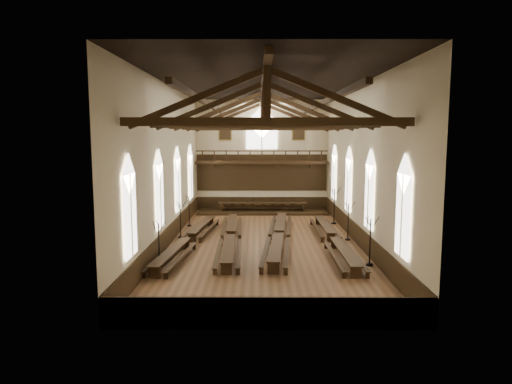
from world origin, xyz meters
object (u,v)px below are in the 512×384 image
refectory_row_c (279,234)px  candelabrum_left_near (159,253)px  dais (263,212)px  candelabrum_left_mid (181,227)px  refectory_row_b (230,235)px  refectory_row_d (333,238)px  candelabrum_left_far (189,217)px  high_table (263,204)px  candelabrum_right_mid (348,229)px  refectory_row_a (189,238)px  candelabrum_right_far (334,213)px  candelabrum_right_near (370,251)px

refectory_row_c → candelabrum_left_near: candelabrum_left_near is taller
dais → candelabrum_left_mid: size_ratio=4.58×
refectory_row_b → refectory_row_d: refectory_row_b is taller
refectory_row_b → candelabrum_left_far: (-3.43, 5.47, 0.21)m
high_table → candelabrum_left_mid: 11.33m
candelabrum_right_mid → candelabrum_left_near: bearing=-151.4°
refectory_row_d → candelabrum_left_far: size_ratio=5.86×
candelabrum_left_mid → refectory_row_b: bearing=-24.2°
refectory_row_a → refectory_row_c: size_ratio=0.96×
candelabrum_right_far → dais: bearing=137.6°
refectory_row_c → candelabrum_left_far: bearing=141.3°
candelabrum_right_mid → refectory_row_a: bearing=-171.1°
dais → candelabrum_right_near: candelabrum_right_near is taller
candelabrum_left_near → candelabrum_right_near: size_ratio=0.92×
dais → candelabrum_left_near: 17.47m
refectory_row_d → candelabrum_left_mid: bearing=167.8°
refectory_row_b → candelabrum_right_mid: size_ratio=5.45×
candelabrum_left_near → candelabrum_right_near: candelabrum_right_near is taller
refectory_row_a → candelabrum_left_mid: (-0.90, 2.24, 0.27)m
refectory_row_d → dais: (-4.29, 11.98, -0.40)m
refectory_row_b → candelabrum_left_mid: (-3.43, 1.54, 0.25)m
refectory_row_b → dais: (2.18, 11.39, -0.41)m
candelabrum_right_far → refectory_row_c: bearing=-126.5°
refectory_row_a → candelabrum_left_near: size_ratio=5.62×
refectory_row_a → candelabrum_left_near: 4.54m
refectory_row_c → dais: (-0.94, 11.16, -0.43)m
dais → candelabrum_right_near: bearing=-71.4°
refectory_row_d → candelabrum_left_mid: (-9.90, 2.13, 0.26)m
dais → candelabrum_right_mid: bearing=-62.4°
refectory_row_a → candelabrum_left_far: (-0.90, 6.17, 0.23)m
refectory_row_d → candelabrum_right_mid: (1.20, 1.49, 0.28)m
candelabrum_right_mid → candelabrum_right_near: bearing=-90.0°
candelabrum_left_mid → refectory_row_c: bearing=-11.4°
refectory_row_a → candelabrum_left_mid: bearing=112.0°
candelabrum_left_near → candelabrum_left_far: candelabrum_left_near is taller
refectory_row_c → candelabrum_right_far: 7.66m
refectory_row_b → candelabrum_left_mid: size_ratio=5.57×
candelabrum_left_far → candelabrum_right_near: (11.10, -10.43, 0.09)m
candelabrum_left_near → candelabrum_right_mid: (11.10, 6.04, 0.03)m
candelabrum_left_near → candelabrum_right_near: (11.10, 0.18, 0.06)m
refectory_row_a → refectory_row_d: size_ratio=1.00×
high_table → candelabrum_right_near: candelabrum_right_near is taller
refectory_row_d → candelabrum_left_near: candelabrum_left_near is taller
refectory_row_c → candelabrum_right_near: size_ratio=5.38×
dais → high_table: (0.00, 0.00, 0.71)m
refectory_row_b → candelabrum_right_near: 9.14m
candelabrum_right_far → candelabrum_left_near: bearing=-133.9°
refectory_row_c → high_table: (-0.94, 11.16, 0.28)m
refectory_row_d → candelabrum_right_near: candelabrum_right_near is taller
candelabrum_left_far → refectory_row_b: bearing=-57.9°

